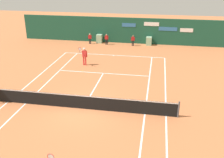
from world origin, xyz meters
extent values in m
plane|color=#C67042|center=(0.00, 0.00, 0.00)|extent=(80.00, 80.00, 0.00)
cube|color=white|center=(0.00, 11.70, 0.00)|extent=(10.60, 0.10, 0.01)
cube|color=white|center=(-5.30, 0.00, 0.00)|extent=(0.10, 23.40, 0.01)
cube|color=white|center=(-4.00, 0.00, 0.00)|extent=(0.10, 23.40, 0.01)
cube|color=white|center=(4.00, 0.00, 0.00)|extent=(0.10, 23.40, 0.01)
cube|color=white|center=(5.30, 0.00, 0.00)|extent=(0.10, 23.40, 0.01)
cube|color=white|center=(0.00, 6.40, 0.00)|extent=(8.00, 0.10, 0.01)
cube|color=white|center=(0.00, 3.20, 0.00)|extent=(0.10, 6.40, 0.01)
cube|color=white|center=(0.00, 11.55, 0.00)|extent=(0.10, 0.24, 0.01)
cylinder|color=#4C4C51|center=(6.00, 0.00, 0.53)|extent=(0.10, 0.10, 1.07)
cube|color=black|center=(0.00, 0.00, 0.47)|extent=(12.00, 0.03, 0.95)
cube|color=white|center=(0.00, 0.00, 0.92)|extent=(12.00, 0.04, 0.06)
cube|color=#194C38|center=(0.00, 17.00, 1.54)|extent=(25.00, 0.24, 3.08)
cube|color=white|center=(3.61, 16.86, 2.44)|extent=(1.76, 0.02, 0.44)
cube|color=white|center=(7.68, 16.86, 1.86)|extent=(1.46, 0.02, 0.44)
cube|color=#2D6BA8|center=(5.56, 16.86, 1.93)|extent=(2.14, 0.02, 0.44)
cube|color=#2D6BA8|center=(0.93, 16.86, 2.23)|extent=(1.66, 0.02, 0.44)
cube|color=#8CB793|center=(-2.62, 16.45, 0.51)|extent=(0.67, 0.70, 1.02)
cube|color=#8CB793|center=(3.43, 16.45, 0.49)|extent=(0.65, 0.70, 0.98)
cylinder|color=red|center=(-2.08, 8.17, 0.42)|extent=(0.14, 0.14, 0.83)
cylinder|color=red|center=(-2.26, 8.18, 0.42)|extent=(0.14, 0.14, 0.83)
cube|color=red|center=(-2.17, 8.17, 1.12)|extent=(0.38, 0.22, 0.58)
sphere|color=beige|center=(-2.17, 8.17, 1.53)|extent=(0.23, 0.23, 0.23)
cylinder|color=white|center=(-2.17, 8.17, 1.62)|extent=(0.22, 0.22, 0.06)
cylinder|color=red|center=(-1.94, 8.17, 1.08)|extent=(0.09, 0.09, 0.56)
cylinder|color=beige|center=(-2.41, 7.90, 1.36)|extent=(0.10, 0.56, 0.09)
cylinder|color=black|center=(-2.41, 7.62, 1.47)|extent=(0.03, 0.03, 0.22)
torus|color=#DB3838|center=(-2.41, 7.62, 1.72)|extent=(0.30, 0.03, 0.30)
cylinder|color=silver|center=(-2.41, 7.62, 1.72)|extent=(0.26, 0.01, 0.26)
torus|color=#DB3838|center=(0.71, -6.70, 1.63)|extent=(0.30, 0.06, 0.30)
cylinder|color=silver|center=(0.71, -6.70, 1.63)|extent=(0.26, 0.03, 0.26)
cylinder|color=black|center=(-1.51, 15.76, 0.33)|extent=(0.11, 0.11, 0.65)
cylinder|color=black|center=(-1.66, 15.77, 0.33)|extent=(0.11, 0.11, 0.65)
cube|color=#AD1E1E|center=(-1.58, 15.76, 0.88)|extent=(0.30, 0.17, 0.46)
sphere|color=tan|center=(-1.58, 15.76, 1.20)|extent=(0.18, 0.18, 0.18)
cylinder|color=#AD1E1E|center=(-1.40, 15.76, 0.85)|extent=(0.07, 0.07, 0.44)
cylinder|color=#AD1E1E|center=(-1.77, 15.77, 0.85)|extent=(0.07, 0.07, 0.44)
cylinder|color=black|center=(-3.56, 15.77, 0.32)|extent=(0.10, 0.10, 0.64)
cylinder|color=black|center=(-3.71, 15.76, 0.32)|extent=(0.10, 0.10, 0.64)
cube|color=#AD1E1E|center=(-3.64, 15.76, 0.86)|extent=(0.30, 0.18, 0.45)
sphere|color=beige|center=(-3.64, 15.76, 1.17)|extent=(0.18, 0.18, 0.18)
cylinder|color=#AD1E1E|center=(-3.46, 15.78, 0.83)|extent=(0.07, 0.07, 0.43)
cylinder|color=#AD1E1E|center=(-3.81, 15.75, 0.83)|extent=(0.07, 0.07, 0.43)
cylinder|color=black|center=(1.66, 15.77, 0.32)|extent=(0.10, 0.10, 0.64)
cylinder|color=black|center=(1.51, 15.76, 0.32)|extent=(0.10, 0.10, 0.64)
cube|color=#AD1E1E|center=(1.59, 15.76, 0.86)|extent=(0.30, 0.19, 0.45)
sphere|color=#8C664C|center=(1.59, 15.76, 1.17)|extent=(0.18, 0.18, 0.18)
cylinder|color=#AD1E1E|center=(1.76, 15.78, 0.83)|extent=(0.07, 0.07, 0.43)
cylinder|color=#AD1E1E|center=(1.41, 15.75, 0.83)|extent=(0.07, 0.07, 0.43)
sphere|color=#CCE033|center=(-4.49, 3.62, 0.03)|extent=(0.07, 0.07, 0.07)
sphere|color=#CCE033|center=(-1.91, 6.51, 0.03)|extent=(0.07, 0.07, 0.07)
camera|label=1|loc=(4.49, -14.29, 8.30)|focal=41.85mm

